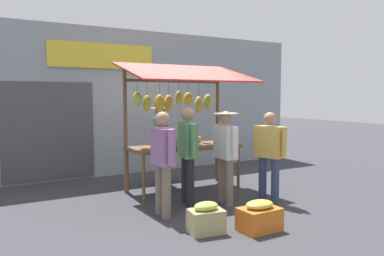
# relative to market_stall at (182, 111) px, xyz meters

# --- Properties ---
(ground_plane) EXTENTS (40.00, 40.00, 0.00)m
(ground_plane) POSITION_rel_market_stall_xyz_m (-0.00, 0.07, -1.56)
(ground_plane) COLOR #38383D
(street_backdrop) EXTENTS (9.00, 0.30, 3.40)m
(street_backdrop) POSITION_rel_market_stall_xyz_m (0.05, -2.13, 0.14)
(street_backdrop) COLOR #8C939E
(street_backdrop) RESTS_ON ground
(market_stall) EXTENTS (2.50, 1.46, 2.50)m
(market_stall) POSITION_rel_market_stall_xyz_m (0.00, 0.00, 0.00)
(market_stall) COLOR brown
(market_stall) RESTS_ON ground
(vendor_with_sunhat) EXTENTS (0.42, 0.69, 1.64)m
(vendor_with_sunhat) POSITION_rel_market_stall_xyz_m (0.14, -0.68, -0.59)
(vendor_with_sunhat) COLOR #4C4C51
(vendor_with_sunhat) RESTS_ON ground
(shopper_with_ponytail) EXTENTS (0.25, 0.69, 1.62)m
(shopper_with_ponytail) POSITION_rel_market_stall_xyz_m (1.11, 1.36, -0.63)
(shopper_with_ponytail) COLOR #726656
(shopper_with_ponytail) RESTS_ON ground
(shopper_with_shopping_bag) EXTENTS (0.33, 0.66, 1.57)m
(shopper_with_shopping_bag) POSITION_rel_market_stall_xyz_m (-0.87, 1.55, -0.66)
(shopper_with_shopping_bag) COLOR navy
(shopper_with_shopping_bag) RESTS_ON ground
(shopper_in_grey_tee) EXTENTS (0.33, 0.69, 1.67)m
(shopper_in_grey_tee) POSITION_rel_market_stall_xyz_m (0.47, 1.03, -0.59)
(shopper_in_grey_tee) COLOR #232328
(shopper_in_grey_tee) RESTS_ON ground
(shopper_in_striped_shirt) EXTENTS (0.41, 0.69, 1.60)m
(shopper_in_striped_shirt) POSITION_rel_market_stall_xyz_m (-0.11, 1.30, -0.62)
(shopper_in_striped_shirt) COLOR #726656
(shopper_in_striped_shirt) RESTS_ON ground
(produce_crate_near) EXTENTS (0.51, 0.40, 0.43)m
(produce_crate_near) POSITION_rel_market_stall_xyz_m (0.95, 2.34, -1.36)
(produce_crate_near) COLOR tan
(produce_crate_near) RESTS_ON ground
(produce_crate_side) EXTENTS (0.56, 0.39, 0.43)m
(produce_crate_side) POSITION_rel_market_stall_xyz_m (0.27, 2.64, -1.36)
(produce_crate_side) COLOR #D1661E
(produce_crate_side) RESTS_ON ground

